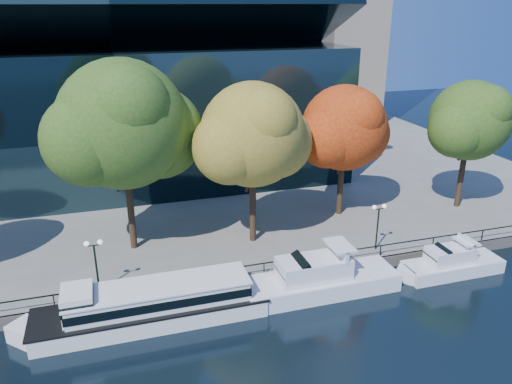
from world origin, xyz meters
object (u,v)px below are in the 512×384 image
object	(u,v)px
cruiser_far	(449,263)
tree_5	(471,122)
tree_4	(346,130)
lamp_1	(95,254)
lamp_2	(378,216)
cruiser_near	(314,279)
tour_boat	(146,304)
tree_2	(126,127)
tree_3	(255,137)

from	to	relation	value
cruiser_far	tree_5	xyz separation A→B (m)	(8.56, 9.88, 8.73)
tree_4	tree_5	bearing A→B (deg)	-8.27
lamp_1	lamp_2	world-z (taller)	same
cruiser_far	tree_5	distance (m)	15.72
cruiser_near	tree_4	distance (m)	15.84
tree_5	lamp_2	distance (m)	15.37
tour_boat	tree_2	xyz separation A→B (m)	(0.15, 9.54, 10.03)
cruiser_far	lamp_2	bearing A→B (deg)	138.60
tree_2	tree_4	bearing A→B (deg)	4.58
tree_2	lamp_2	size ratio (longest dim) A/B	3.90
lamp_1	lamp_2	distance (m)	22.36
tree_2	lamp_2	bearing A→B (deg)	-17.93
lamp_1	tree_2	bearing A→B (deg)	63.26
tree_2	tree_3	size ratio (longest dim) A/B	1.14
tour_boat	lamp_1	xyz separation A→B (m)	(-2.99, 3.32, 2.60)
cruiser_near	tree_2	bearing A→B (deg)	141.73
cruiser_near	tree_4	world-z (taller)	tree_4
tree_5	cruiser_near	bearing A→B (deg)	-154.93
tree_2	lamp_2	world-z (taller)	tree_2
tree_2	lamp_1	xyz separation A→B (m)	(-3.13, -6.22, -7.43)
lamp_1	tree_4	bearing A→B (deg)	18.80
lamp_1	tree_5	bearing A→B (deg)	9.65
tree_3	cruiser_far	bearing A→B (deg)	-32.00
cruiser_far	tree_3	distance (m)	18.56
tour_boat	cruiser_near	world-z (taller)	cruiser_near
lamp_1	cruiser_far	bearing A→B (deg)	-8.24
tree_5	lamp_2	xyz separation A→B (m)	(-12.95, -6.01, -5.70)
tree_4	tree_5	size ratio (longest dim) A/B	0.99
tree_2	tree_5	bearing A→B (deg)	-0.38
tour_boat	cruiser_far	bearing A→B (deg)	-1.35
cruiser_far	cruiser_near	bearing A→B (deg)	177.45
tour_boat	tree_2	distance (m)	13.84
cruiser_far	tree_3	size ratio (longest dim) A/B	0.67
tree_3	lamp_1	bearing A→B (deg)	-160.60
lamp_2	lamp_1	bearing A→B (deg)	180.00
cruiser_far	tree_5	size ratio (longest dim) A/B	0.72
tree_5	tour_boat	bearing A→B (deg)	-163.91
cruiser_near	lamp_1	distance (m)	15.90
cruiser_near	tree_2	world-z (taller)	tree_2
cruiser_near	lamp_2	world-z (taller)	lamp_2
cruiser_near	tree_2	xyz separation A→B (m)	(-12.15, 9.59, 10.22)
tree_5	lamp_1	bearing A→B (deg)	-170.35
tree_3	tree_4	xyz separation A→B (m)	(9.79, 3.18, -0.85)
tree_4	lamp_2	distance (m)	9.53
tree_4	lamp_1	distance (m)	24.83
cruiser_near	cruiser_far	world-z (taller)	cruiser_near
lamp_2	tree_4	bearing A→B (deg)	85.81
cruiser_far	lamp_2	xyz separation A→B (m)	(-4.40, 3.88, 3.03)
tree_4	tree_5	xyz separation A→B (m)	(12.38, -1.80, 0.26)
tree_2	tree_5	world-z (taller)	tree_2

